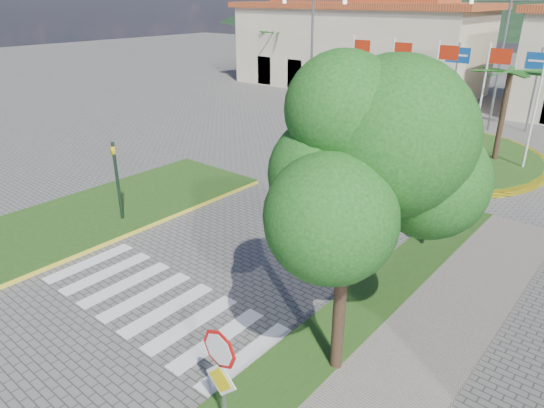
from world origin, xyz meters
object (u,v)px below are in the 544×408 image
Objects in this scene: roundabout_island at (422,152)px; car_dark_a at (385,96)px; deciduous_tree at (349,159)px; stop_sign at (221,369)px; white_van at (339,97)px.

roundabout_island is 3.18× the size of car_dark_a.
car_dark_a is at bearing 126.41° from roundabout_island.
car_dark_a is (-13.50, 27.85, -4.49)m from deciduous_tree.
deciduous_tree is (5.50, -17.00, 5.01)m from roundabout_island.
stop_sign is 0.54× the size of white_van.
white_van is 3.80m from car_dark_a.
car_dark_a is (2.51, 2.85, 0.00)m from white_van.
car_dark_a is at bearing 112.67° from stop_sign.
roundabout_island is 13.22m from white_van.
roundabout_island is 2.59× the size of white_van.
stop_sign is at bearing -76.27° from roundabout_island.
roundabout_island reaches higher than white_van.
roundabout_island is at bearing -113.79° from white_van.
deciduous_tree is (0.60, 3.04, 3.38)m from stop_sign.
deciduous_tree reaches higher than roundabout_island.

